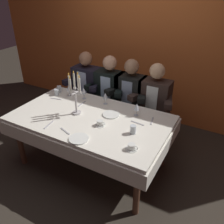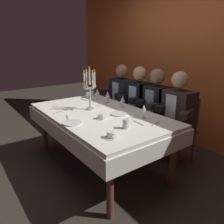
# 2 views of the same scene
# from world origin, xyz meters

# --- Properties ---
(ground_plane) EXTENTS (12.00, 12.00, 0.00)m
(ground_plane) POSITION_xyz_m (0.00, 0.00, 0.00)
(ground_plane) COLOR #332D24
(back_wall) EXTENTS (6.00, 0.12, 2.70)m
(back_wall) POSITION_xyz_m (0.00, 1.66, 1.35)
(back_wall) COLOR #D0652D
(back_wall) RESTS_ON ground_plane
(dining_table) EXTENTS (1.94, 1.14, 0.74)m
(dining_table) POSITION_xyz_m (0.00, 0.00, 0.62)
(dining_table) COLOR white
(dining_table) RESTS_ON ground_plane
(candelabra) EXTENTS (0.19, 0.19, 0.56)m
(candelabra) POSITION_xyz_m (-0.19, -0.01, 1.00)
(candelabra) COLOR silver
(candelabra) RESTS_ON dining_table
(dinner_plate_0) EXTENTS (0.21, 0.21, 0.01)m
(dinner_plate_0) POSITION_xyz_m (0.15, -0.44, 0.75)
(dinner_plate_0) COLOR white
(dinner_plate_0) RESTS_ON dining_table
(dinner_plate_1) EXTENTS (0.21, 0.21, 0.01)m
(dinner_plate_1) POSITION_xyz_m (0.20, 0.17, 0.75)
(dinner_plate_1) COLOR white
(dinner_plate_1) RESTS_ON dining_table
(wine_glass_0) EXTENTS (0.07, 0.07, 0.16)m
(wine_glass_0) POSITION_xyz_m (-0.35, 0.38, 0.86)
(wine_glass_0) COLOR silver
(wine_glass_0) RESTS_ON dining_table
(wine_glass_1) EXTENTS (0.07, 0.07, 0.16)m
(wine_glass_1) POSITION_xyz_m (0.48, 0.30, 0.85)
(wine_glass_1) COLOR silver
(wine_glass_1) RESTS_ON dining_table
(wine_glass_2) EXTENTS (0.07, 0.07, 0.16)m
(wine_glass_2) POSITION_xyz_m (-0.59, 0.36, 0.86)
(wine_glass_2) COLOR silver
(wine_glass_2) RESTS_ON dining_table
(wine_glass_3) EXTENTS (0.07, 0.07, 0.16)m
(wine_glass_3) POSITION_xyz_m (-0.01, 0.39, 0.86)
(wine_glass_3) COLOR silver
(wine_glass_3) RESTS_ON dining_table
(water_tumbler_0) EXTENTS (0.06, 0.06, 0.09)m
(water_tumbler_0) POSITION_xyz_m (-0.80, 0.39, 0.79)
(water_tumbler_0) COLOR silver
(water_tumbler_0) RESTS_ON dining_table
(water_tumbler_1) EXTENTS (0.07, 0.07, 0.10)m
(water_tumbler_1) POSITION_xyz_m (0.60, -0.07, 0.79)
(water_tumbler_1) COLOR silver
(water_tumbler_1) RESTS_ON dining_table
(water_tumbler_2) EXTENTS (0.07, 0.07, 0.09)m
(water_tumbler_2) POSITION_xyz_m (-0.77, 0.29, 0.78)
(water_tumbler_2) COLOR silver
(water_tumbler_2) RESTS_ON dining_table
(coffee_cup_0) EXTENTS (0.13, 0.12, 0.06)m
(coffee_cup_0) POSITION_xyz_m (0.71, -0.33, 0.77)
(coffee_cup_0) COLOR white
(coffee_cup_0) RESTS_ON dining_table
(coffee_cup_1) EXTENTS (0.13, 0.12, 0.06)m
(coffee_cup_1) POSITION_xyz_m (0.21, -0.10, 0.77)
(coffee_cup_1) COLOR white
(coffee_cup_1) RESTS_ON dining_table
(fork_0) EXTENTS (0.17, 0.05, 0.01)m
(fork_0) POSITION_xyz_m (-0.69, 0.18, 0.74)
(fork_0) COLOR #B7B7BC
(fork_0) RESTS_ON dining_table
(fork_1) EXTENTS (0.17, 0.07, 0.01)m
(fork_1) POSITION_xyz_m (-0.07, -0.39, 0.74)
(fork_1) COLOR #B7B7BC
(fork_1) RESTS_ON dining_table
(fork_2) EXTENTS (0.17, 0.04, 0.01)m
(fork_2) POSITION_xyz_m (0.56, 0.14, 0.74)
(fork_2) COLOR #B7B7BC
(fork_2) RESTS_ON dining_table
(fork_3) EXTENTS (0.02, 0.17, 0.01)m
(fork_3) POSITION_xyz_m (-0.29, 0.23, 0.74)
(fork_3) COLOR #B7B7BC
(fork_3) RESTS_ON dining_table
(knife_4) EXTENTS (0.04, 0.19, 0.01)m
(knife_4) POSITION_xyz_m (-0.31, -0.38, 0.74)
(knife_4) COLOR #B7B7BC
(knife_4) RESTS_ON dining_table
(fork_5) EXTENTS (0.05, 0.17, 0.01)m
(fork_5) POSITION_xyz_m (0.69, 0.27, 0.74)
(fork_5) COLOR #B7B7BC
(fork_5) RESTS_ON dining_table
(seated_diner_0) EXTENTS (0.63, 0.48, 1.24)m
(seated_diner_0) POSITION_xyz_m (-0.64, 0.89, 0.74)
(seated_diner_0) COLOR brown
(seated_diner_0) RESTS_ON ground_plane
(seated_diner_1) EXTENTS (0.63, 0.48, 1.24)m
(seated_diner_1) POSITION_xyz_m (-0.22, 0.89, 0.74)
(seated_diner_1) COLOR brown
(seated_diner_1) RESTS_ON ground_plane
(seated_diner_2) EXTENTS (0.63, 0.48, 1.24)m
(seated_diner_2) POSITION_xyz_m (0.13, 0.89, 0.74)
(seated_diner_2) COLOR brown
(seated_diner_2) RESTS_ON ground_plane
(seated_diner_3) EXTENTS (0.63, 0.48, 1.24)m
(seated_diner_3) POSITION_xyz_m (0.50, 0.89, 0.74)
(seated_diner_3) COLOR brown
(seated_diner_3) RESTS_ON ground_plane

